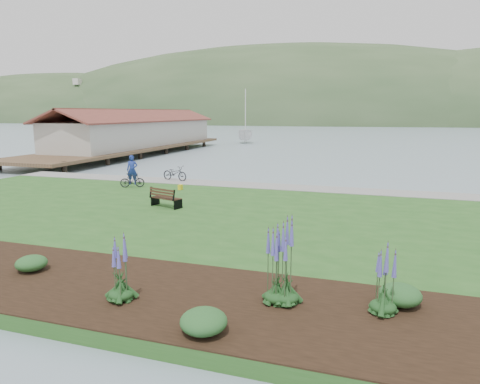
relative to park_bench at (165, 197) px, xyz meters
The scene contains 19 objects.
ground 1.90m from the park_bench, 20.06° to the left, with size 600.00×600.00×0.00m, color gray.
lawn 2.23m from the park_bench, 42.27° to the right, with size 34.00×20.00×0.40m, color #24521D.
shoreline_path 7.65m from the park_bench, 78.14° to the left, with size 34.00×2.20×0.03m, color gray.
garden_bed 10.31m from the park_bench, 63.65° to the right, with size 24.00×4.40×0.04m, color black.
far_hillside 171.93m from the park_bench, 82.79° to the left, with size 580.00×80.00×38.00m, color #334E2B, non-canonical shape.
pier_pavilion 33.64m from the park_bench, 123.27° to the left, with size 8.00×36.00×5.40m.
park_bench is the anchor object (origin of this frame).
person 7.65m from the park_bench, 133.61° to the left, with size 0.81×0.56×2.23m, color navy.
bicycle_a 8.46m from the park_bench, 113.18° to the left, with size 1.97×0.69×1.03m, color black.
bicycle_b 6.48m from the park_bench, 135.89° to the left, with size 1.49×0.43×0.90m, color black.
sailboat 50.74m from the park_bench, 102.80° to the left, with size 10.60×10.79×27.94m, color silver.
pannier 4.89m from the park_bench, 106.94° to the left, with size 0.19×0.29×0.31m, color yellow.
echium_0 10.75m from the park_bench, 67.89° to the right, with size 0.62×0.62×1.80m.
echium_1 11.81m from the park_bench, 48.98° to the right, with size 0.62×0.62×2.26m.
echium_2 11.94m from the park_bench, 48.02° to the right, with size 0.62×0.62×2.33m.
echium_3 13.41m from the park_bench, 40.30° to the right, with size 0.62×0.62×1.77m.
shrub_0 9.04m from the park_bench, 87.55° to the right, with size 0.89×0.89×0.45m, color #1E4C21.
shrub_1 12.67m from the park_bench, 58.51° to the right, with size 1.01×1.01×0.51m, color #1E4C21.
shrub_2 13.36m from the park_bench, 37.35° to the right, with size 1.02×1.02×0.51m, color #1E4C21.
Camera 1 is at (8.36, -19.08, 5.03)m, focal length 32.00 mm.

